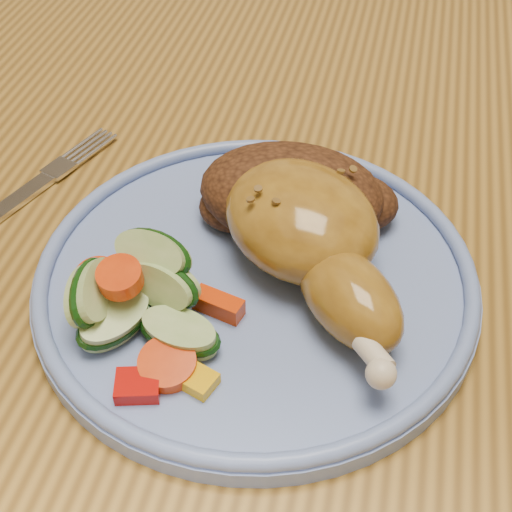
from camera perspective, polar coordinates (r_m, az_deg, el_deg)
name	(u,v)px	position (r m, az deg, el deg)	size (l,w,h in m)	color
dining_table	(354,250)	(0.60, 7.82, 0.52)	(0.90, 1.40, 0.75)	olive
chair_far	(392,66)	(1.21, 10.80, 14.73)	(0.42, 0.42, 0.91)	#4C2D16
plate	(256,280)	(0.45, 0.00, -1.92)	(0.28, 0.28, 0.01)	#637BBC
plate_rim	(256,268)	(0.44, 0.00, -0.93)	(0.27, 0.27, 0.01)	#637BBC
chicken_leg	(312,237)	(0.43, 4.50, 1.51)	(0.15, 0.18, 0.06)	olive
rice_pilaf	(295,195)	(0.47, 3.14, 4.87)	(0.13, 0.09, 0.05)	#472511
vegetable_pile	(138,299)	(0.41, -9.41, -3.37)	(0.11, 0.11, 0.06)	#A50A05
fork	(15,201)	(0.54, -18.73, 4.18)	(0.07, 0.16, 0.00)	silver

